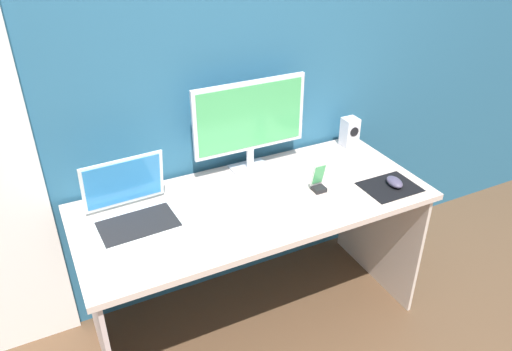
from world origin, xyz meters
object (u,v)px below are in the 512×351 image
at_px(keyboard_external, 288,221).
at_px(mouse, 395,182).
at_px(speaker_right, 350,132).
at_px(monitor, 250,121).
at_px(laptop, 133,210).
at_px(phone_in_dock, 319,181).

bearing_deg(keyboard_external, mouse, -0.30).
bearing_deg(speaker_right, monitor, 179.91).
xyz_separation_m(laptop, keyboard_external, (0.56, -0.29, -0.05)).
bearing_deg(speaker_right, mouse, -96.90).
distance_m(monitor, phone_in_dock, 0.42).
height_order(monitor, speaker_right, monitor).
bearing_deg(keyboard_external, monitor, 80.97).
bearing_deg(keyboard_external, speaker_right, 33.09).
height_order(keyboard_external, phone_in_dock, phone_in_dock).
height_order(monitor, keyboard_external, monitor).
xyz_separation_m(laptop, phone_in_dock, (0.81, -0.14, -0.00)).
bearing_deg(laptop, monitor, 15.07).
bearing_deg(speaker_right, phone_in_dock, -141.72).
relative_size(keyboard_external, mouse, 4.17).
bearing_deg(monitor, laptop, -164.93).
height_order(speaker_right, laptop, laptop).
relative_size(monitor, mouse, 5.56).
height_order(speaker_right, keyboard_external, speaker_right).
relative_size(speaker_right, keyboard_external, 0.38).
distance_m(monitor, mouse, 0.72).
bearing_deg(mouse, keyboard_external, -168.16).
height_order(monitor, laptop, monitor).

